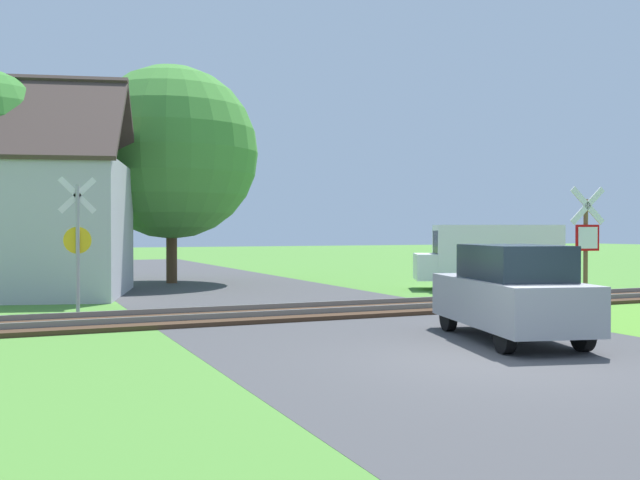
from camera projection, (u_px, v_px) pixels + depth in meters
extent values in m
plane|color=#4C8433|center=(490.00, 361.00, 11.17)|extent=(160.00, 160.00, 0.00)
cube|color=#424244|center=(423.00, 342.00, 13.01)|extent=(8.28, 80.00, 0.01)
cube|color=#422D1E|center=(318.00, 312.00, 17.46)|extent=(60.00, 2.60, 0.10)
cube|color=slate|center=(306.00, 305.00, 18.12)|extent=(60.00, 0.08, 0.12)
cube|color=slate|center=(330.00, 310.00, 16.80)|extent=(60.00, 0.08, 0.12)
cylinder|color=brown|center=(586.00, 259.00, 16.35)|extent=(0.10, 0.10, 2.77)
cube|color=red|center=(587.00, 238.00, 16.28)|extent=(0.60, 0.13, 0.60)
cube|color=white|center=(588.00, 238.00, 16.26)|extent=(0.49, 0.10, 0.49)
cube|color=white|center=(588.00, 206.00, 16.27)|extent=(0.87, 0.18, 0.88)
cube|color=white|center=(588.00, 206.00, 16.27)|extent=(0.87, 0.18, 0.88)
cylinder|color=#9E9EA5|center=(78.00, 251.00, 16.79)|extent=(0.09, 0.09, 3.13)
cube|color=white|center=(77.00, 195.00, 16.82)|extent=(0.88, 0.03, 0.88)
cube|color=white|center=(77.00, 195.00, 16.82)|extent=(0.88, 0.03, 0.88)
cylinder|color=yellow|center=(77.00, 240.00, 16.84)|extent=(0.64, 0.03, 0.64)
cube|color=#B7B7BC|center=(18.00, 229.00, 22.22)|extent=(7.66, 7.18, 4.18)
cube|color=#473833|center=(4.00, 114.00, 20.76)|extent=(7.34, 4.87, 2.92)
cube|color=#473833|center=(29.00, 128.00, 23.60)|extent=(7.34, 4.87, 2.92)
cube|color=brown|center=(76.00, 114.00, 22.44)|extent=(0.61, 0.61, 1.10)
cylinder|color=#513823|center=(172.00, 250.00, 27.74)|extent=(0.42, 0.42, 2.57)
sphere|color=#478E38|center=(171.00, 153.00, 27.69)|extent=(6.72, 6.72, 6.72)
cube|color=white|center=(496.00, 252.00, 24.73)|extent=(4.61, 3.56, 1.90)
cube|color=white|center=(425.00, 267.00, 24.86)|extent=(1.43, 1.93, 0.90)
cube|color=#19232D|center=(436.00, 243.00, 24.83)|extent=(0.75, 1.47, 0.85)
cube|color=navy|center=(491.00, 261.00, 25.69)|extent=(3.39, 1.68, 0.16)
cylinder|color=black|center=(452.00, 278.00, 25.59)|extent=(0.69, 0.46, 0.68)
cylinder|color=black|center=(458.00, 281.00, 24.04)|extent=(0.69, 0.46, 0.68)
cylinder|color=black|center=(532.00, 278.00, 25.46)|extent=(0.69, 0.46, 0.68)
cylinder|color=black|center=(544.00, 281.00, 23.90)|extent=(0.69, 0.46, 0.68)
cube|color=#99999E|center=(509.00, 302.00, 13.24)|extent=(2.56, 4.28, 0.84)
cube|color=#19232D|center=(514.00, 262.00, 13.04)|extent=(1.88, 2.47, 0.64)
cylinder|color=black|center=(513.00, 315.00, 14.70)|extent=(0.32, 0.63, 0.60)
cylinder|color=black|center=(448.00, 316.00, 14.47)|extent=(0.32, 0.63, 0.60)
cylinder|color=black|center=(583.00, 334.00, 12.02)|extent=(0.32, 0.63, 0.60)
cylinder|color=black|center=(505.00, 336.00, 11.79)|extent=(0.32, 0.63, 0.60)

